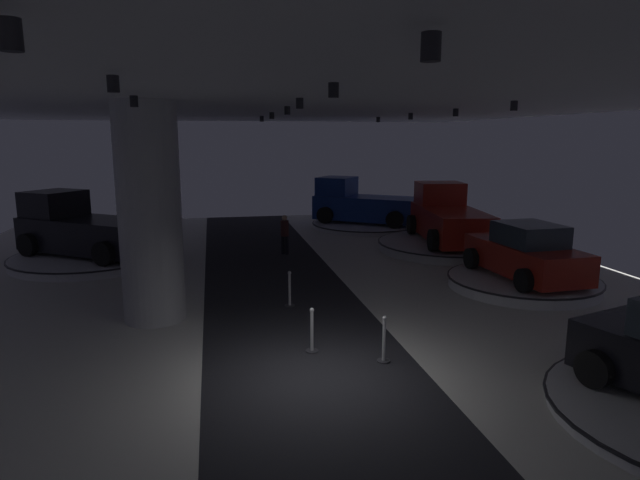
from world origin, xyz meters
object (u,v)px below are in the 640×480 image
(column_left, at_px, (150,213))
(display_car_mid_right, at_px, (526,253))
(pickup_truck_far_left, at_px, (83,229))
(visitor_walking_near, at_px, (285,232))
(display_platform_far_right, at_px, (449,245))
(pickup_truck_deep_right, at_px, (361,204))
(pickup_truck_far_right, at_px, (448,218))
(display_platform_far_left, at_px, (92,258))
(display_platform_mid_right, at_px, (523,282))
(display_platform_deep_right, at_px, (367,224))

(column_left, relative_size, display_car_mid_right, 1.28)
(pickup_truck_far_left, bearing_deg, visitor_walking_near, -1.43)
(display_platform_far_right, distance_m, visitor_walking_near, 6.82)
(display_platform_far_right, xyz_separation_m, pickup_truck_deep_right, (-1.96, 6.48, 0.98))
(pickup_truck_far_right, distance_m, pickup_truck_deep_right, 6.48)
(display_platform_far_left, distance_m, visitor_walking_near, 7.31)
(display_car_mid_right, relative_size, display_platform_far_left, 0.76)
(pickup_truck_far_left, xyz_separation_m, visitor_walking_near, (7.54, -0.19, -0.35))
(display_platform_far_left, height_order, visitor_walking_near, visitor_walking_near)
(column_left, distance_m, visitor_walking_near, 8.45)
(display_platform_far_right, relative_size, pickup_truck_deep_right, 1.06)
(display_platform_mid_right, xyz_separation_m, display_car_mid_right, (0.00, -0.03, 0.92))
(display_car_mid_right, height_order, pickup_truck_far_right, pickup_truck_far_right)
(pickup_truck_far_left, distance_m, display_platform_deep_right, 13.81)
(pickup_truck_deep_right, bearing_deg, pickup_truck_far_right, -72.00)
(pickup_truck_far_right, bearing_deg, display_platform_mid_right, -92.01)
(display_platform_far_left, bearing_deg, pickup_truck_far_right, -1.01)
(display_platform_mid_right, xyz_separation_m, visitor_walking_near, (-6.60, 6.30, 0.71))
(display_platform_far_left, bearing_deg, display_platform_deep_right, 24.89)
(pickup_truck_far_left, distance_m, visitor_walking_near, 7.55)
(display_car_mid_right, bearing_deg, pickup_truck_far_left, 155.25)
(display_car_mid_right, xyz_separation_m, display_platform_far_left, (-13.88, 6.33, -0.93))
(visitor_walking_near, bearing_deg, pickup_truck_far_right, -2.08)
(column_left, xyz_separation_m, pickup_truck_far_right, (11.13, 6.78, -1.44))
(pickup_truck_far_left, xyz_separation_m, display_platform_far_right, (14.30, -0.75, -1.05))
(pickup_truck_deep_right, bearing_deg, display_platform_far_right, -73.20)
(display_platform_mid_right, relative_size, display_platform_far_right, 0.78)
(column_left, xyz_separation_m, display_platform_mid_right, (10.91, 0.73, -2.56))
(column_left, relative_size, display_platform_far_right, 0.94)
(pickup_truck_far_left, xyz_separation_m, display_platform_deep_right, (12.60, 5.54, -1.12))
(pickup_truck_far_left, distance_m, pickup_truck_far_right, 14.35)
(column_left, bearing_deg, visitor_walking_near, 58.45)
(display_platform_far_right, distance_m, pickup_truck_far_right, 1.15)
(display_platform_far_left, bearing_deg, pickup_truck_deep_right, 26.09)
(display_platform_far_left, bearing_deg, display_platform_mid_right, -24.42)
(display_platform_far_right, bearing_deg, pickup_truck_far_left, 176.98)
(display_platform_far_left, xyz_separation_m, display_platform_far_right, (14.04, -0.57, 0.03))
(display_car_mid_right, xyz_separation_m, visitor_walking_near, (-6.60, 6.33, -0.20))
(display_car_mid_right, distance_m, display_platform_deep_right, 12.19)
(display_platform_mid_right, height_order, pickup_truck_far_right, pickup_truck_far_right)
(pickup_truck_deep_right, bearing_deg, pickup_truck_far_left, -155.10)
(display_platform_far_right, distance_m, pickup_truck_deep_right, 6.84)
(display_car_mid_right, bearing_deg, display_platform_far_left, 155.47)
(display_platform_far_right, bearing_deg, display_platform_far_left, 177.69)
(display_platform_deep_right, xyz_separation_m, visitor_walking_near, (-5.07, -5.73, 0.77))
(display_platform_far_right, bearing_deg, display_platform_deep_right, 105.10)
(display_platform_far_right, bearing_deg, display_car_mid_right, -91.64)
(column_left, distance_m, pickup_truck_far_right, 13.11)
(display_platform_far_right, bearing_deg, visitor_walking_near, 175.22)
(display_platform_far_left, relative_size, pickup_truck_deep_right, 1.03)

